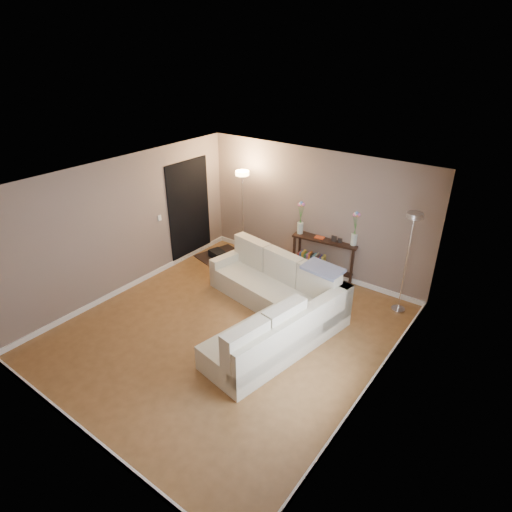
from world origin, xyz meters
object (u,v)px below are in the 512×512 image
Objects in this scene: floor_lamp_lit at (243,198)px; floor_lamp_unlit at (410,244)px; sectional_sofa at (274,303)px; console_table at (321,254)px.

floor_lamp_unlit is (3.60, 0.01, -0.07)m from floor_lamp_lit.
console_table is (-0.17, 1.97, 0.12)m from sectional_sofa.
floor_lamp_lit is (-1.95, 1.63, 1.06)m from sectional_sofa.
sectional_sofa is at bearing -135.31° from floor_lamp_unlit.
floor_lamp_unlit reaches higher than sectional_sofa.
sectional_sofa is 1.52× the size of floor_lamp_lit.
console_table is 0.73× the size of floor_lamp_unlit.
console_table is 2.04m from floor_lamp_lit.
floor_lamp_unlit is (1.65, 1.63, 0.99)m from sectional_sofa.
console_table is 2.05m from floor_lamp_unlit.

